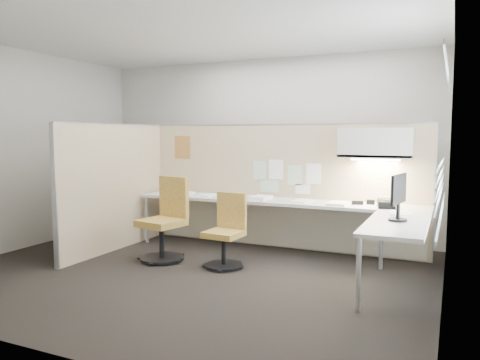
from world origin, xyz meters
The scene contains 27 objects.
floor centered at (0.00, 0.00, -0.01)m, with size 5.50×4.50×0.01m, color black.
ceiling centered at (0.00, 0.00, 2.80)m, with size 5.50×4.50×0.01m, color white.
wall_back centered at (0.00, 2.25, 1.40)m, with size 5.50×0.02×2.80m, color beige.
wall_front centered at (0.00, -2.25, 1.40)m, with size 5.50×0.02×2.80m, color beige.
wall_left centered at (-2.75, 0.00, 1.40)m, with size 0.02×4.50×2.80m, color beige.
wall_right centered at (2.75, 0.00, 1.40)m, with size 0.02×4.50×2.80m, color beige.
window_pane centered at (2.73, 0.00, 1.55)m, with size 0.01×2.80×1.30m, color #9BA5B4.
partition_back centered at (0.55, 1.60, 0.88)m, with size 4.10×0.06×1.75m, color tan.
partition_left centered at (-1.50, 0.50, 0.88)m, with size 0.06×2.20×1.75m, color tan.
desk centered at (0.93, 1.13, 0.60)m, with size 4.00×2.07×0.73m.
overhead_bin centered at (1.90, 1.39, 1.51)m, with size 0.90×0.36×0.38m, color beige.
task_light_strip centered at (1.90, 1.39, 1.30)m, with size 0.60×0.06×0.02m, color #FFEABF.
pinned_papers centered at (0.63, 1.57, 1.03)m, with size 1.01×0.00×0.47m.
poster centered at (-1.05, 1.57, 1.42)m, with size 0.28×0.00×0.35m, color orange.
chair_left centered at (-0.56, 0.33, 0.49)m, with size 0.58×0.60×1.06m.
chair_right centered at (0.30, 0.38, 0.41)m, with size 0.47×0.47×0.89m.
monitor centered at (2.30, 0.31, 1.01)m, with size 0.19×0.45×0.48m.
phone centered at (2.08, 1.14, 0.78)m, with size 0.25×0.23×0.12m.
stapler centered at (1.71, 1.28, 0.76)m, with size 0.14×0.04×0.05m, color black.
tape_dispenser centered at (1.86, 1.37, 0.76)m, with size 0.10×0.06×0.06m, color black.
coat_hook centered at (-1.58, -0.15, 1.41)m, with size 0.18×0.48×1.42m.
paper_stack_0 centered at (-0.82, 1.21, 0.75)m, with size 0.23×0.30×0.04m, color white.
paper_stack_1 centered at (-0.44, 1.25, 0.74)m, with size 0.23×0.30×0.02m, color white.
paper_stack_2 centered at (0.41, 1.23, 0.75)m, with size 0.23×0.30×0.04m, color white.
paper_stack_3 centered at (0.99, 1.26, 0.74)m, with size 0.23×0.30×0.01m, color white.
paper_stack_4 centered at (1.48, 1.17, 0.75)m, with size 0.23×0.30×0.03m, color white.
paper_stack_5 centered at (2.28, 0.74, 0.74)m, with size 0.23×0.30×0.02m, color white.
Camera 1 is at (2.80, -4.68, 1.62)m, focal length 35.00 mm.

